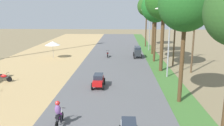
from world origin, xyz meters
TOP-DOWN VIEW (x-y plane):
  - parked_motorbike_fifth at (-10.83, 21.41)m, footprint 1.80×0.54m
  - vendor_umbrella at (-9.27, 33.03)m, footprint 2.20×2.20m
  - median_tree_second at (5.42, 17.08)m, footprint 3.91×3.91m
  - median_tree_third at (5.54, 26.41)m, footprint 4.21×4.21m
  - median_tree_fourth at (5.46, 31.59)m, footprint 3.96×3.96m
  - median_tree_fifth at (5.96, 37.27)m, footprint 3.85×3.85m
  - median_tree_sixth at (5.68, 45.48)m, footprint 3.62×3.62m
  - streetlamp_near at (5.80, 23.91)m, footprint 3.16×0.20m
  - streetlamp_mid at (5.80, 40.81)m, footprint 3.16×0.20m
  - utility_pole_near at (8.94, 25.95)m, footprint 1.80×0.20m
  - utility_pole_far at (7.59, 29.28)m, footprint 1.80×0.20m
  - car_sedan_red at (-1.21, 20.21)m, footprint 1.10×2.26m
  - car_van_charcoal at (3.30, 34.08)m, footprint 1.19×2.41m
  - motorbike_ahead_second at (-2.87, 12.84)m, footprint 0.54×1.80m
  - motorbike_ahead_third at (-1.23, 34.18)m, footprint 0.54×1.80m

SIDE VIEW (x-z plane):
  - parked_motorbike_fifth at x=-10.83m, z-range 0.08..1.02m
  - motorbike_ahead_third at x=-1.23m, z-range 0.10..1.04m
  - car_sedan_red at x=-1.21m, z-range 0.15..1.34m
  - motorbike_ahead_second at x=-2.87m, z-range 0.03..1.69m
  - car_van_charcoal at x=3.30m, z-range 0.19..1.86m
  - vendor_umbrella at x=-9.27m, z-range 1.05..3.57m
  - utility_pole_near at x=8.94m, z-range 0.19..8.35m
  - streetlamp_mid at x=5.80m, z-range 0.65..7.91m
  - streetlamp_near at x=5.80m, z-range 0.65..7.97m
  - utility_pole_far at x=7.59m, z-range 0.19..10.00m
  - median_tree_fifth at x=5.96m, z-range 2.74..11.86m
  - median_tree_fourth at x=5.46m, z-range 2.71..12.10m
  - median_tree_second at x=5.42m, z-range 2.72..12.12m
  - median_tree_sixth at x=5.68m, z-range 2.98..12.75m
  - median_tree_third at x=5.54m, z-range 2.93..13.31m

